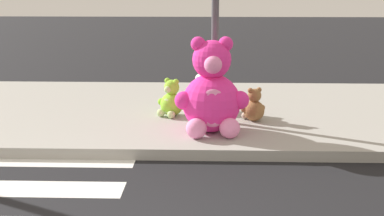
% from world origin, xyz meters
% --- Properties ---
extents(sidewalk, '(28.00, 4.40, 0.15)m').
position_xyz_m(sidewalk, '(0.00, 5.20, 0.07)').
color(sidewalk, '#9E9B93').
rests_on(sidewalk, ground_plane).
extents(sign_pole, '(0.56, 0.11, 3.20)m').
position_xyz_m(sign_pole, '(1.00, 4.40, 1.85)').
color(sign_pole, '#4C4C51').
rests_on(sign_pole, sidewalk).
extents(plush_pink_large, '(1.04, 0.92, 1.35)m').
position_xyz_m(plush_pink_large, '(0.95, 3.81, 0.69)').
color(plush_pink_large, '#F22D93').
rests_on(plush_pink_large, sidewalk).
extents(plush_brown, '(0.38, 0.37, 0.52)m').
position_xyz_m(plush_brown, '(1.61, 4.43, 0.36)').
color(plush_brown, olive).
rests_on(plush_brown, sidewalk).
extents(plush_lime, '(0.42, 0.43, 0.60)m').
position_xyz_m(plush_lime, '(0.32, 4.67, 0.39)').
color(plush_lime, '#8CD133').
rests_on(plush_lime, sidewalk).
extents(plush_white, '(0.52, 0.55, 0.73)m').
position_xyz_m(plush_white, '(0.86, 5.03, 0.44)').
color(plush_white, white).
rests_on(plush_white, sidewalk).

